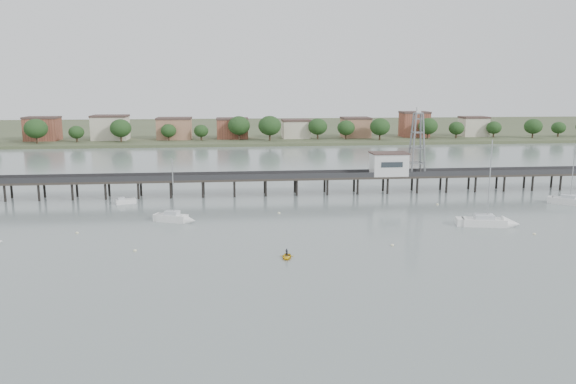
# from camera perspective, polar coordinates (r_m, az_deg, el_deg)

# --- Properties ---
(ground_plane) EXTENTS (500.00, 500.00, 0.00)m
(ground_plane) POSITION_cam_1_polar(r_m,az_deg,el_deg) (69.93, 3.76, -9.72)
(ground_plane) COLOR slate
(ground_plane) RESTS_ON ground
(pier) EXTENTS (150.00, 5.00, 5.50)m
(pier) POSITION_cam_1_polar(r_m,az_deg,el_deg) (126.71, -0.77, 1.44)
(pier) COLOR #2D2823
(pier) RESTS_ON ground
(pier_building) EXTENTS (8.40, 5.40, 5.30)m
(pier_building) POSITION_cam_1_polar(r_m,az_deg,el_deg) (130.90, 10.21, 2.84)
(pier_building) COLOR silver
(pier_building) RESTS_ON ground
(lattice_tower) EXTENTS (3.20, 3.20, 15.50)m
(lattice_tower) POSITION_cam_1_polar(r_m,az_deg,el_deg) (132.32, 12.99, 4.76)
(lattice_tower) COLOR slate
(lattice_tower) RESTS_ON ground
(sailboat_b) EXTENTS (7.57, 4.73, 12.17)m
(sailboat_b) POSITION_cam_1_polar(r_m,az_deg,el_deg) (103.78, -11.14, -2.66)
(sailboat_b) COLOR white
(sailboat_b) RESTS_ON ground
(sailboat_d) EXTENTS (10.29, 5.00, 16.18)m
(sailboat_d) POSITION_cam_1_polar(r_m,az_deg,el_deg) (105.43, 20.21, -2.93)
(sailboat_d) COLOR white
(sailboat_d) RESTS_ON ground
(sailboat_e) EXTENTS (7.73, 6.74, 13.22)m
(sailboat_e) POSITION_cam_1_polar(r_m,az_deg,el_deg) (130.50, 27.09, -0.90)
(sailboat_e) COLOR white
(sailboat_e) RESTS_ON ground
(white_tender) EXTENTS (4.39, 2.87, 1.58)m
(white_tender) POSITION_cam_1_polar(r_m,az_deg,el_deg) (122.20, -16.20, -0.93)
(white_tender) COLOR white
(white_tender) RESTS_ON ground
(yellow_dinghy) EXTENTS (2.11, 0.90, 2.85)m
(yellow_dinghy) POSITION_cam_1_polar(r_m,az_deg,el_deg) (81.24, -0.13, -6.73)
(yellow_dinghy) COLOR yellow
(yellow_dinghy) RESTS_ON ground
(dinghy_occupant) EXTENTS (0.80, 1.25, 0.28)m
(dinghy_occupant) POSITION_cam_1_polar(r_m,az_deg,el_deg) (81.24, -0.13, -6.73)
(dinghy_occupant) COLOR black
(dinghy_occupant) RESTS_ON ground
(mooring_buoys) EXTENTS (76.60, 28.89, 0.39)m
(mooring_buoys) POSITION_cam_1_polar(r_m,az_deg,el_deg) (97.54, 2.76, -3.68)
(mooring_buoys) COLOR #F1EDBB
(mooring_buoys) RESTS_ON ground
(far_shore) EXTENTS (500.00, 170.00, 10.40)m
(far_shore) POSITION_cam_1_polar(r_m,az_deg,el_deg) (305.20, -3.77, 6.42)
(far_shore) COLOR #475133
(far_shore) RESTS_ON ground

